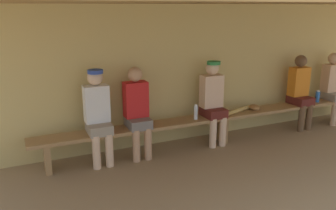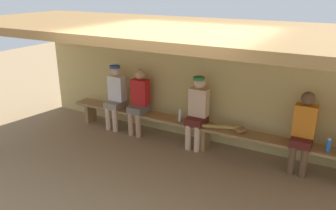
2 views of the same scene
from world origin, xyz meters
name	(u,v)px [view 2 (image 2 of 2)]	position (x,y,z in m)	size (l,w,h in m)	color
ground_plane	(164,190)	(0.00, 0.00, 0.00)	(24.00, 24.00, 0.00)	#937754
back_wall	(217,86)	(0.00, 2.00, 1.10)	(8.00, 0.20, 2.20)	tan
dugout_roof	(188,30)	(0.00, 0.70, 2.26)	(8.00, 2.80, 0.12)	olive
bench	(206,129)	(0.00, 1.55, 0.39)	(6.00, 0.36, 0.46)	#9E7547
player_in_red	(303,129)	(1.65, 1.55, 0.73)	(0.34, 0.42, 1.34)	#591E19
player_with_sunglasses	(116,94)	(-2.03, 1.55, 0.75)	(0.34, 0.42, 1.34)	gray
player_in_blue	(139,99)	(-1.45, 1.55, 0.73)	(0.34, 0.42, 1.34)	slate
player_rightmost	(197,109)	(-0.18, 1.55, 0.75)	(0.34, 0.42, 1.34)	#591E19
water_bottle_blue	(180,115)	(-0.51, 1.51, 0.58)	(0.06, 0.06, 0.24)	silver
water_bottle_clear	(328,145)	(2.04, 1.51, 0.56)	(0.08, 0.08, 0.22)	blue
baseball_glove_dark_brown	(241,130)	(0.65, 1.56, 0.51)	(0.24, 0.17, 0.09)	olive
baseball_bat	(223,127)	(0.32, 1.55, 0.49)	(0.07, 0.07, 0.80)	tan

